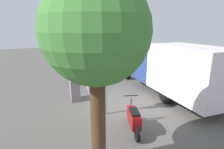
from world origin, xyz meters
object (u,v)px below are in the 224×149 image
Objects in this scene: bike_rack_hoop at (87,92)px; stop_sign at (105,74)px; box_truck_far at (103,49)px; street_tree at (96,34)px; motorcycle at (134,118)px; utility_cabinet at (75,90)px; box_truck_near at (176,69)px.

stop_sign is at bearing 178.95° from bike_rack_hoop.
box_truck_far is at bearing -20.85° from stop_sign.
street_tree reaches higher than box_truck_far.
motorcycle is 2.21m from stop_sign.
box_truck_far is at bearing -29.87° from utility_cabinet.
box_truck_near is 10.68m from box_truck_far.
stop_sign reaches higher than motorcycle.
street_tree reaches higher than box_truck_near.
box_truck_near reaches higher than bike_rack_hoop.
motorcycle is at bearing -14.64° from box_truck_far.
utility_cabinet is at bearing 21.46° from stop_sign.
box_truck_near reaches higher than stop_sign.
box_truck_near is 1.59× the size of street_tree.
street_tree reaches higher than motorcycle.
box_truck_near is at bearing -84.92° from stop_sign.
box_truck_far is at bearing -21.83° from street_tree.
street_tree is at bearing -19.95° from box_truck_far.
box_truck_near is 5.29m from bike_rack_hoop.
utility_cabinet is (3.90, 1.30, 0.05)m from motorcycle.
bike_rack_hoop is (-7.96, 4.16, -1.58)m from box_truck_far.
box_truck_far is (10.68, 0.09, -0.03)m from box_truck_near.
bike_rack_hoop is at bearing -46.25° from utility_cabinet.
box_truck_near is 4.52m from motorcycle.
stop_sign is 3.57m from street_tree.
box_truck_far is 9.07× the size of bike_rack_hoop.
box_truck_far is 6.79× the size of utility_cabinet.
box_truck_far is at bearing 4.48° from box_truck_near.
box_truck_far is at bearing 2.42° from motorcycle.
street_tree is (-2.81, 1.34, 1.75)m from stop_sign.
box_truck_near is at bearing 2.35° from box_truck_far.
utility_cabinet is (5.02, -0.47, -3.05)m from street_tree.
box_truck_near is at bearing -109.49° from utility_cabinet.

